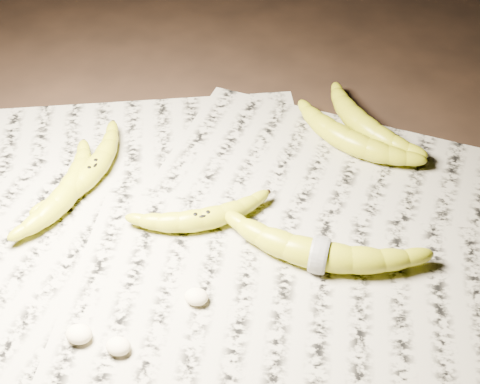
% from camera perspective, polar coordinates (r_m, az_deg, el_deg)
% --- Properties ---
extents(ground, '(3.00, 3.00, 0.00)m').
position_cam_1_polar(ground, '(0.93, -1.44, -4.02)').
color(ground, black).
rests_on(ground, ground).
extents(newspaper_patch, '(0.90, 0.70, 0.01)m').
position_cam_1_polar(newspaper_patch, '(0.92, -3.23, -4.40)').
color(newspaper_patch, '#A7A38F').
rests_on(newspaper_patch, ground).
extents(banana_left_a, '(0.09, 0.20, 0.03)m').
position_cam_1_polar(banana_left_a, '(1.02, -12.49, 1.91)').
color(banana_left_a, gold).
rests_on(banana_left_a, newspaper_patch).
extents(banana_left_b, '(0.08, 0.19, 0.04)m').
position_cam_1_polar(banana_left_b, '(0.99, -14.51, 0.17)').
color(banana_left_b, gold).
rests_on(banana_left_b, newspaper_patch).
extents(banana_center, '(0.18, 0.12, 0.03)m').
position_cam_1_polar(banana_center, '(0.93, -3.28, -2.20)').
color(banana_center, gold).
rests_on(banana_center, newspaper_patch).
extents(banana_taped, '(0.25, 0.08, 0.04)m').
position_cam_1_polar(banana_taped, '(0.88, 6.81, -5.21)').
color(banana_taped, gold).
rests_on(banana_taped, newspaper_patch).
extents(banana_upper_a, '(0.20, 0.15, 0.04)m').
position_cam_1_polar(banana_upper_a, '(1.06, 9.18, 4.55)').
color(banana_upper_a, gold).
rests_on(banana_upper_a, newspaper_patch).
extents(banana_upper_b, '(0.17, 0.18, 0.04)m').
position_cam_1_polar(banana_upper_b, '(1.09, 10.37, 5.86)').
color(banana_upper_b, gold).
rests_on(banana_upper_b, newspaper_patch).
extents(measuring_tape, '(0.01, 0.05, 0.05)m').
position_cam_1_polar(measuring_tape, '(0.88, 6.81, -5.21)').
color(measuring_tape, white).
rests_on(measuring_tape, newspaper_patch).
extents(flesh_chunk_a, '(0.03, 0.03, 0.02)m').
position_cam_1_polar(flesh_chunk_a, '(0.84, -13.62, -11.55)').
color(flesh_chunk_a, '#F7E7BF').
rests_on(flesh_chunk_a, newspaper_patch).
extents(flesh_chunk_b, '(0.03, 0.02, 0.02)m').
position_cam_1_polar(flesh_chunk_b, '(0.82, -10.38, -12.67)').
color(flesh_chunk_b, '#F7E7BF').
rests_on(flesh_chunk_b, newspaper_patch).
extents(flesh_chunk_c, '(0.03, 0.03, 0.02)m').
position_cam_1_polar(flesh_chunk_c, '(0.85, -3.76, -8.75)').
color(flesh_chunk_c, '#F7E7BF').
rests_on(flesh_chunk_c, newspaper_patch).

